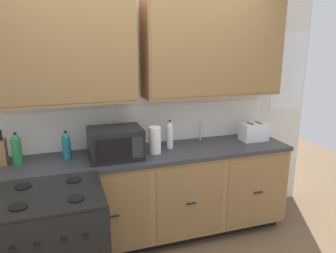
% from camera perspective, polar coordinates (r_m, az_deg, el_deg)
% --- Properties ---
extents(wall_unit, '(4.13, 0.40, 2.49)m').
position_cam_1_polar(wall_unit, '(3.20, -5.25, 9.11)').
color(wall_unit, white).
rests_on(wall_unit, ground_plane).
extents(counter_run, '(2.96, 0.64, 0.93)m').
position_cam_1_polar(counter_run, '(3.34, -3.97, -11.96)').
color(counter_run, black).
rests_on(counter_run, ground_plane).
extents(stove_range, '(0.76, 0.68, 0.95)m').
position_cam_1_polar(stove_range, '(2.73, -19.18, -19.77)').
color(stove_range, black).
rests_on(stove_range, ground_plane).
extents(microwave, '(0.48, 0.37, 0.28)m').
position_cam_1_polar(microwave, '(3.02, -9.15, -2.89)').
color(microwave, black).
rests_on(microwave, counter_run).
extents(toaster, '(0.28, 0.18, 0.19)m').
position_cam_1_polar(toaster, '(3.65, 14.71, -0.87)').
color(toaster, white).
rests_on(toaster, counter_run).
extents(sink_faucet, '(0.02, 0.02, 0.20)m').
position_cam_1_polar(sink_faucet, '(3.54, 5.64, -0.83)').
color(sink_faucet, '#B2B5BA').
rests_on(sink_faucet, counter_run).
extents(paper_towel_roll, '(0.12, 0.12, 0.26)m').
position_cam_1_polar(paper_towel_roll, '(3.11, -2.30, -2.39)').
color(paper_towel_roll, white).
rests_on(paper_towel_roll, counter_run).
extents(bottle_teal, '(0.08, 0.08, 0.26)m').
position_cam_1_polar(bottle_teal, '(3.10, -17.30, -3.16)').
color(bottle_teal, '#1E707A').
rests_on(bottle_teal, counter_run).
extents(bottle_clear, '(0.07, 0.07, 0.29)m').
position_cam_1_polar(bottle_clear, '(3.25, 0.31, -1.41)').
color(bottle_clear, silver).
rests_on(bottle_clear, counter_run).
extents(bottle_green, '(0.08, 0.08, 0.29)m').
position_cam_1_polar(bottle_green, '(3.11, -24.88, -3.61)').
color(bottle_green, '#237A38').
rests_on(bottle_green, counter_run).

